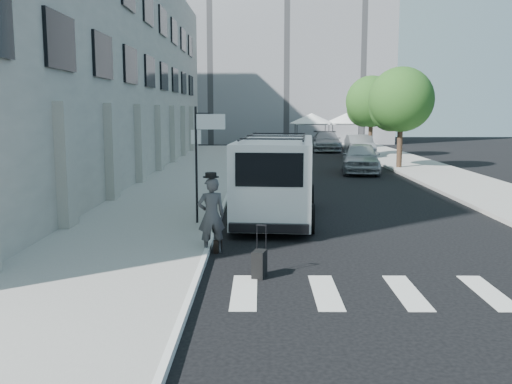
{
  "coord_description": "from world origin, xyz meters",
  "views": [
    {
      "loc": [
        -0.7,
        -13.82,
        3.58
      ],
      "look_at": [
        -0.8,
        1.76,
        1.3
      ],
      "focal_mm": 40.0,
      "sensor_mm": 36.0,
      "label": 1
    }
  ],
  "objects_px": {
    "briefcase": "(218,245)",
    "parked_car_b": "(360,146)",
    "businessman": "(211,215)",
    "parked_car_a": "(361,158)",
    "parked_car_c": "(326,141)",
    "suitcase": "(259,264)",
    "cargo_van": "(276,178)"
  },
  "relations": [
    {
      "from": "cargo_van",
      "to": "briefcase",
      "type": "bearing_deg",
      "value": -104.42
    },
    {
      "from": "briefcase",
      "to": "parked_car_a",
      "type": "relative_size",
      "value": 0.09
    },
    {
      "from": "businessman",
      "to": "parked_car_c",
      "type": "distance_m",
      "value": 35.54
    },
    {
      "from": "briefcase",
      "to": "parked_car_b",
      "type": "relative_size",
      "value": 0.09
    },
    {
      "from": "parked_car_a",
      "to": "parked_car_c",
      "type": "bearing_deg",
      "value": 97.61
    },
    {
      "from": "cargo_van",
      "to": "parked_car_a",
      "type": "height_order",
      "value": "cargo_van"
    },
    {
      "from": "briefcase",
      "to": "parked_car_a",
      "type": "height_order",
      "value": "parked_car_a"
    },
    {
      "from": "cargo_van",
      "to": "parked_car_b",
      "type": "relative_size",
      "value": 1.43
    },
    {
      "from": "cargo_van",
      "to": "parked_car_c",
      "type": "height_order",
      "value": "cargo_van"
    },
    {
      "from": "suitcase",
      "to": "parked_car_c",
      "type": "distance_m",
      "value": 37.38
    },
    {
      "from": "briefcase",
      "to": "parked_car_b",
      "type": "height_order",
      "value": "parked_car_b"
    },
    {
      "from": "parked_car_b",
      "to": "parked_car_c",
      "type": "distance_m",
      "value": 6.29
    },
    {
      "from": "parked_car_a",
      "to": "parked_car_b",
      "type": "xyz_separation_m",
      "value": [
        1.8,
        10.7,
        -0.03
      ]
    },
    {
      "from": "businessman",
      "to": "briefcase",
      "type": "bearing_deg",
      "value": -158.93
    },
    {
      "from": "businessman",
      "to": "suitcase",
      "type": "bearing_deg",
      "value": 102.27
    },
    {
      "from": "suitcase",
      "to": "parked_car_c",
      "type": "relative_size",
      "value": 0.19
    },
    {
      "from": "briefcase",
      "to": "cargo_van",
      "type": "relative_size",
      "value": 0.06
    },
    {
      "from": "businessman",
      "to": "parked_car_c",
      "type": "relative_size",
      "value": 0.33
    },
    {
      "from": "briefcase",
      "to": "parked_car_c",
      "type": "bearing_deg",
      "value": 89.28
    },
    {
      "from": "suitcase",
      "to": "cargo_van",
      "type": "height_order",
      "value": "cargo_van"
    },
    {
      "from": "suitcase",
      "to": "cargo_van",
      "type": "xyz_separation_m",
      "value": [
        0.55,
        6.74,
        1.05
      ]
    },
    {
      "from": "parked_car_a",
      "to": "parked_car_c",
      "type": "relative_size",
      "value": 0.87
    },
    {
      "from": "parked_car_c",
      "to": "parked_car_a",
      "type": "bearing_deg",
      "value": -86.61
    },
    {
      "from": "parked_car_a",
      "to": "cargo_van",
      "type": "bearing_deg",
      "value": -103.32
    },
    {
      "from": "parked_car_b",
      "to": "parked_car_a",
      "type": "bearing_deg",
      "value": -98.26
    },
    {
      "from": "parked_car_a",
      "to": "parked_car_c",
      "type": "xyz_separation_m",
      "value": [
        0.0,
        16.73,
        -0.02
      ]
    },
    {
      "from": "briefcase",
      "to": "parked_car_c",
      "type": "relative_size",
      "value": 0.08
    },
    {
      "from": "briefcase",
      "to": "parked_car_c",
      "type": "height_order",
      "value": "parked_car_c"
    },
    {
      "from": "businessman",
      "to": "parked_car_c",
      "type": "bearing_deg",
      "value": -118.83
    },
    {
      "from": "cargo_van",
      "to": "parked_car_a",
      "type": "xyz_separation_m",
      "value": [
        5.15,
        13.47,
        -0.49
      ]
    },
    {
      "from": "parked_car_b",
      "to": "cargo_van",
      "type": "bearing_deg",
      "value": -104.76
    },
    {
      "from": "parked_car_c",
      "to": "businessman",
      "type": "bearing_deg",
      "value": -97.81
    }
  ]
}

